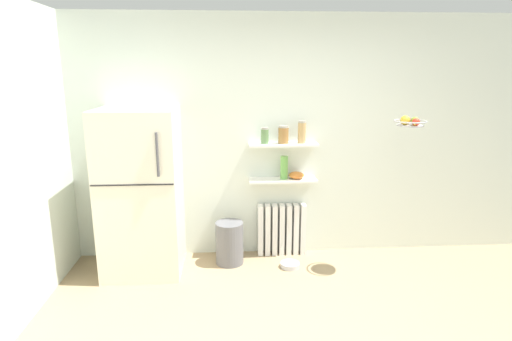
# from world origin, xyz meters

# --- Properties ---
(ground_plane) EXTENTS (7.04, 7.04, 0.00)m
(ground_plane) POSITION_xyz_m (0.00, 0.50, 0.00)
(ground_plane) COLOR #9E8460
(back_wall) EXTENTS (7.04, 0.10, 2.60)m
(back_wall) POSITION_xyz_m (0.00, 2.05, 1.30)
(back_wall) COLOR silver
(back_wall) RESTS_ON ground_plane
(refrigerator) EXTENTS (0.76, 0.74, 1.67)m
(refrigerator) POSITION_xyz_m (-1.42, 1.65, 0.83)
(refrigerator) COLOR silver
(refrigerator) RESTS_ON ground_plane
(radiator) EXTENTS (0.53, 0.12, 0.58)m
(radiator) POSITION_xyz_m (0.04, 1.92, 0.29)
(radiator) COLOR white
(radiator) RESTS_ON ground_plane
(wall_shelf_lower) EXTENTS (0.73, 0.22, 0.02)m
(wall_shelf_lower) POSITION_xyz_m (0.04, 1.89, 0.87)
(wall_shelf_lower) COLOR white
(wall_shelf_upper) EXTENTS (0.73, 0.22, 0.02)m
(wall_shelf_upper) POSITION_xyz_m (0.04, 1.89, 1.26)
(wall_shelf_upper) COLOR white
(storage_jar_0) EXTENTS (0.08, 0.08, 0.17)m
(storage_jar_0) POSITION_xyz_m (-0.16, 1.89, 1.35)
(storage_jar_0) COLOR #5B7F4C
(storage_jar_0) RESTS_ON wall_shelf_upper
(storage_jar_1) EXTENTS (0.11, 0.11, 0.19)m
(storage_jar_1) POSITION_xyz_m (0.04, 1.89, 1.36)
(storage_jar_1) COLOR olive
(storage_jar_1) RESTS_ON wall_shelf_upper
(storage_jar_2) EXTENTS (0.08, 0.08, 0.24)m
(storage_jar_2) POSITION_xyz_m (0.23, 1.89, 1.39)
(storage_jar_2) COLOR tan
(storage_jar_2) RESTS_ON wall_shelf_upper
(vase) EXTENTS (0.08, 0.08, 0.25)m
(vase) POSITION_xyz_m (0.05, 1.89, 1.01)
(vase) COLOR #66A84C
(vase) RESTS_ON wall_shelf_lower
(shelf_bowl) EXTENTS (0.16, 0.16, 0.07)m
(shelf_bowl) POSITION_xyz_m (0.19, 1.89, 0.92)
(shelf_bowl) COLOR orange
(shelf_bowl) RESTS_ON wall_shelf_lower
(trash_bin) EXTENTS (0.29, 0.29, 0.46)m
(trash_bin) POSITION_xyz_m (-0.54, 1.73, 0.23)
(trash_bin) COLOR slate
(trash_bin) RESTS_ON ground_plane
(pet_food_bowl) EXTENTS (0.20, 0.20, 0.05)m
(pet_food_bowl) POSITION_xyz_m (0.09, 1.58, 0.03)
(pet_food_bowl) COLOR #B7B7BC
(pet_food_bowl) RESTS_ON ground_plane
(hanging_fruit_basket) EXTENTS (0.30, 0.30, 0.10)m
(hanging_fruit_basket) POSITION_xyz_m (1.18, 1.41, 1.55)
(hanging_fruit_basket) COLOR #B2B2B7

